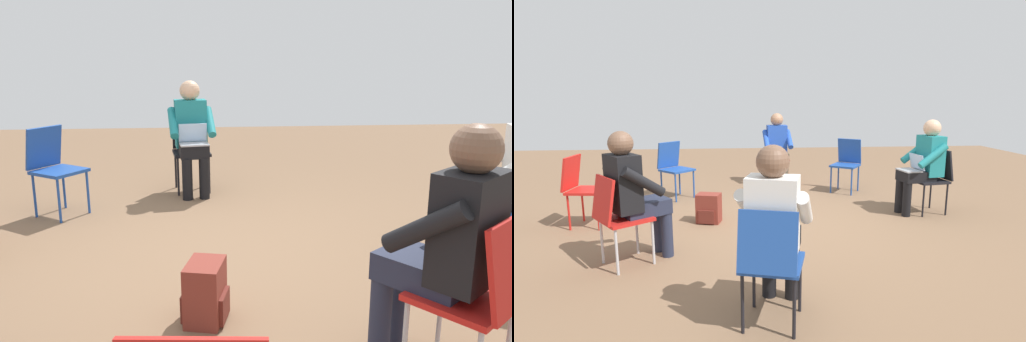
# 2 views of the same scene
# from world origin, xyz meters

# --- Properties ---
(ground_plane) EXTENTS (14.00, 14.00, 0.00)m
(ground_plane) POSITION_xyz_m (0.00, 0.00, 0.00)
(ground_plane) COLOR brown
(chair_southeast) EXTENTS (0.58, 0.57, 0.85)m
(chair_southeast) POSITION_xyz_m (1.54, -1.24, 0.50)
(chair_southeast) COLOR #1E4799
(chair_southeast) RESTS_ON ground
(chair_south) EXTENTS (0.45, 0.49, 0.85)m
(chair_south) POSITION_xyz_m (0.27, -2.06, 0.50)
(chair_south) COLOR black
(chair_south) RESTS_ON ground
(chair_northwest) EXTENTS (0.58, 0.58, 0.85)m
(chair_northwest) POSITION_xyz_m (-1.14, 1.61, 0.50)
(chair_northwest) COLOR red
(chair_northwest) RESTS_ON ground
(person_with_laptop) EXTENTS (0.54, 0.56, 1.24)m
(person_with_laptop) POSITION_xyz_m (0.25, -1.89, 0.69)
(person_with_laptop) COLOR black
(person_with_laptop) RESTS_ON ground
(person_in_white) EXTENTS (0.58, 0.58, 1.24)m
(person_in_white) POSITION_xyz_m (-2.09, 0.28, 0.69)
(person_in_white) COLOR black
(person_in_white) RESTS_ON ground
(person_in_black) EXTENTS (0.63, 0.63, 1.24)m
(person_in_black) POSITION_xyz_m (-1.04, 1.48, 0.69)
(person_in_black) COLOR #23283D
(person_in_black) RESTS_ON ground
(backpack_near_laptop_user) EXTENTS (0.29, 0.32, 0.36)m
(backpack_near_laptop_user) POSITION_xyz_m (0.08, 0.89, 0.16)
(backpack_near_laptop_user) COLOR maroon
(backpack_near_laptop_user) RESTS_ON ground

